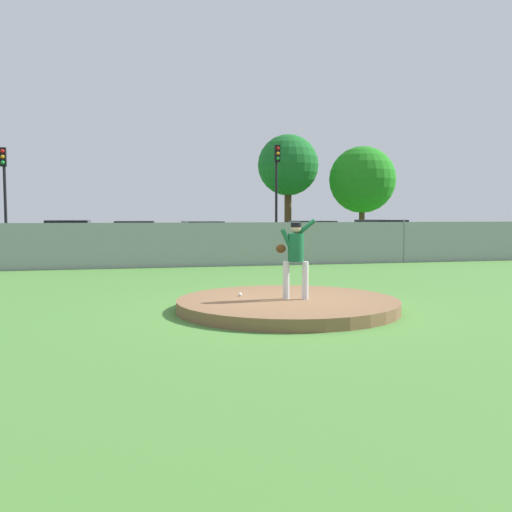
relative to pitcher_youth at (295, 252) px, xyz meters
The scene contains 16 objects.
ground_plane 6.16m from the pitcher_youth, 91.36° to the left, with size 80.00×80.00×0.00m, color #4C8438.
asphalt_strip 14.59m from the pitcher_youth, 90.56° to the left, with size 44.00×7.00×0.01m, color #2B2B2D.
pitchers_mound 1.08m from the pitcher_youth, 163.41° to the left, with size 4.49×4.49×0.23m, color brown.
pitcher_youth is the anchor object (origin of this frame).
baseball 1.50m from the pitcher_youth, 147.19° to the left, with size 0.07×0.07×0.07m, color white.
chainlink_fence 10.05m from the pitcher_youth, 90.82° to the left, with size 39.35×0.07×1.75m.
parked_car_teal 16.95m from the pitcher_youth, 58.66° to the left, with size 1.91×4.72×1.70m.
parked_car_burgundy 15.36m from the pitcher_youth, 69.86° to the left, with size 2.16×4.54×1.66m.
parked_car_charcoal 16.01m from the pitcher_youth, 110.88° to the left, with size 1.97×4.13×1.70m.
parked_car_white 14.29m from the pitcher_youth, 89.77° to the left, with size 1.90×4.16×1.65m.
parked_car_slate 14.51m from the pitcher_youth, 101.67° to the left, with size 1.87×4.58×1.67m.
traffic_cone_orange 15.89m from the pitcher_youth, 78.06° to the left, with size 0.40×0.40×0.55m.
traffic_light_near 20.70m from the pitcher_youth, 115.77° to the left, with size 0.28×0.46×5.15m.
traffic_light_far 19.56m from the pitcher_youth, 75.82° to the left, with size 0.28×0.46×5.68m.
tree_tall_centre 26.20m from the pitcher_youth, 73.90° to the left, with size 3.98×3.98×7.18m.
tree_broad_left 26.43m from the pitcher_youth, 63.32° to the left, with size 4.31×4.31×6.38m.
Camera 1 is at (-3.20, -10.84, 1.93)m, focal length 39.48 mm.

